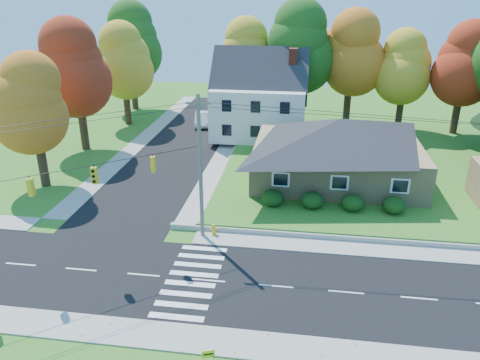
# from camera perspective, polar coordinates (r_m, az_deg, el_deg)

# --- Properties ---
(ground) EXTENTS (120.00, 120.00, 0.00)m
(ground) POSITION_cam_1_polar(r_m,az_deg,el_deg) (28.36, -3.87, -12.14)
(ground) COLOR #3D7923
(road_main) EXTENTS (90.00, 8.00, 0.02)m
(road_main) POSITION_cam_1_polar(r_m,az_deg,el_deg) (28.36, -3.87, -12.13)
(road_main) COLOR black
(road_main) RESTS_ON ground
(road_cross) EXTENTS (8.00, 44.00, 0.02)m
(road_cross) POSITION_cam_1_polar(r_m,az_deg,el_deg) (53.01, -6.58, 4.73)
(road_cross) COLOR black
(road_cross) RESTS_ON ground
(sidewalk_north) EXTENTS (90.00, 2.00, 0.08)m
(sidewalk_north) POSITION_cam_1_polar(r_m,az_deg,el_deg) (32.49, -2.05, -7.12)
(sidewalk_north) COLOR #9C9A90
(sidewalk_north) RESTS_ON ground
(sidewalk_south) EXTENTS (90.00, 2.00, 0.08)m
(sidewalk_south) POSITION_cam_1_polar(r_m,az_deg,el_deg) (24.51, -6.40, -18.63)
(sidewalk_south) COLOR #9C9A90
(sidewalk_south) RESTS_ON ground
(lawn) EXTENTS (30.00, 30.00, 0.50)m
(lawn) POSITION_cam_1_polar(r_m,az_deg,el_deg) (47.19, 17.29, 1.86)
(lawn) COLOR #3D7923
(lawn) RESTS_ON ground
(ranch_house) EXTENTS (14.60, 10.60, 5.40)m
(ranch_house) POSITION_cam_1_polar(r_m,az_deg,el_deg) (40.92, 11.80, 3.77)
(ranch_house) COLOR tan
(ranch_house) RESTS_ON lawn
(colonial_house) EXTENTS (10.40, 8.40, 9.60)m
(colonial_house) POSITION_cam_1_polar(r_m,az_deg,el_deg) (52.29, 2.44, 9.81)
(colonial_house) COLOR silver
(colonial_house) RESTS_ON lawn
(hedge_row) EXTENTS (10.70, 1.70, 1.27)m
(hedge_row) POSITION_cam_1_polar(r_m,az_deg,el_deg) (35.91, 11.19, -2.56)
(hedge_row) COLOR #163A10
(hedge_row) RESTS_ON lawn
(traffic_infrastructure) EXTENTS (38.10, 10.66, 10.00)m
(traffic_infrastructure) POSITION_cam_1_polar(r_m,az_deg,el_deg) (27.02, -3.87, -1.47)
(traffic_infrastructure) COLOR #666059
(traffic_infrastructure) RESTS_ON ground
(tree_lot_0) EXTENTS (6.72, 6.72, 12.51)m
(tree_lot_0) POSITION_cam_1_polar(r_m,az_deg,el_deg) (57.73, 1.07, 14.79)
(tree_lot_0) COLOR #3F2A19
(tree_lot_0) RESTS_ON lawn
(tree_lot_1) EXTENTS (7.84, 7.84, 14.60)m
(tree_lot_1) POSITION_cam_1_polar(r_m,az_deg,el_deg) (56.13, 7.27, 15.74)
(tree_lot_1) COLOR #3F2A19
(tree_lot_1) RESTS_ON lawn
(tree_lot_2) EXTENTS (7.28, 7.28, 13.56)m
(tree_lot_2) POSITION_cam_1_polar(r_m,az_deg,el_deg) (57.40, 13.46, 14.82)
(tree_lot_2) COLOR #3F2A19
(tree_lot_2) RESTS_ON lawn
(tree_lot_3) EXTENTS (6.16, 6.16, 11.47)m
(tree_lot_3) POSITION_cam_1_polar(r_m,az_deg,el_deg) (57.41, 19.53, 12.84)
(tree_lot_3) COLOR #3F2A19
(tree_lot_3) RESTS_ON lawn
(tree_lot_4) EXTENTS (6.72, 6.72, 12.51)m
(tree_lot_4) POSITION_cam_1_polar(r_m,az_deg,el_deg) (57.80, 25.75, 12.65)
(tree_lot_4) COLOR #3F2A19
(tree_lot_4) RESTS_ON lawn
(tree_west_0) EXTENTS (6.16, 6.16, 11.47)m
(tree_west_0) POSITION_cam_1_polar(r_m,az_deg,el_deg) (42.19, -23.98, 8.37)
(tree_west_0) COLOR #3F2A19
(tree_west_0) RESTS_ON ground
(tree_west_1) EXTENTS (7.28, 7.28, 13.56)m
(tree_west_1) POSITION_cam_1_polar(r_m,az_deg,el_deg) (50.98, -19.40, 12.69)
(tree_west_1) COLOR #3F2A19
(tree_west_1) RESTS_ON ground
(tree_west_2) EXTENTS (6.72, 6.72, 12.51)m
(tree_west_2) POSITION_cam_1_polar(r_m,az_deg,el_deg) (59.65, -14.09, 13.91)
(tree_west_2) COLOR #3F2A19
(tree_west_2) RESTS_ON ground
(tree_west_3) EXTENTS (7.84, 7.84, 14.60)m
(tree_west_3) POSITION_cam_1_polar(r_m,az_deg,el_deg) (67.61, -13.28, 16.06)
(tree_west_3) COLOR #3F2A19
(tree_west_3) RESTS_ON ground
(white_car) EXTENTS (2.53, 5.09, 1.60)m
(white_car) POSITION_cam_1_polar(r_m,az_deg,el_deg) (58.96, -4.65, 7.46)
(white_car) COLOR silver
(white_car) RESTS_ON road_cross
(fire_hydrant) EXTENTS (0.49, 0.38, 0.86)m
(fire_hydrant) POSITION_cam_1_polar(r_m,az_deg,el_deg) (32.81, -3.23, -6.08)
(fire_hydrant) COLOR gold
(fire_hydrant) RESTS_ON ground
(yard_sign) EXTENTS (0.58, 0.24, 0.76)m
(yard_sign) POSITION_cam_1_polar(r_m,az_deg,el_deg) (22.88, -3.88, -20.44)
(yard_sign) COLOR black
(yard_sign) RESTS_ON ground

